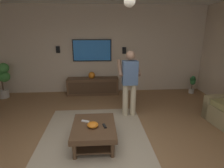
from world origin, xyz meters
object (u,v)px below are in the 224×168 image
Objects in this scene: tv at (92,50)px; wall_speaker_left at (124,50)px; person_standing at (130,80)px; bowl at (93,125)px; potted_plant_tall at (2,75)px; wall_speaker_right at (58,50)px; vase_round at (92,75)px; media_console at (93,86)px; remote_white at (85,121)px; coffee_table at (94,130)px; potted_plant_short at (193,82)px; remote_black at (104,126)px.

wall_speaker_left is (0.01, -1.08, -0.01)m from tv.
bowl is at bearing 143.71° from person_standing.
potted_plant_tall is at bearing -82.20° from tv.
vase_round is at bearing -105.26° from wall_speaker_right.
potted_plant_tall is 1.91m from wall_speaker_right.
vase_round reaches higher than media_console.
potted_plant_tall is 3.82m from remote_white.
wall_speaker_right is at bearing 20.36° from bowl.
remote_white is (0.15, 0.16, 0.12)m from coffee_table.
coffee_table is 3.36m from tv.
potted_plant_short is at bearing -90.22° from potted_plant_tall.
remote_white is 0.42m from remote_black.
media_console is 1.19m from tv.
potted_plant_short is at bearing 59.42° from remote_white.
coffee_table is 2.91m from media_console.
wall_speaker_left is 2.20m from wall_speaker_right.
person_standing reaches higher than coffee_table.
wall_speaker_right reaches higher than coffee_table.
potted_plant_tall is 5.48× the size of bowl.
potted_plant_short is 4.65m from wall_speaker_right.
wall_speaker_left is at bearing -17.19° from coffee_table.
wall_speaker_right reaches higher than remote_white.
remote_black is at bearing 166.38° from wall_speaker_left.
bowl is 0.22m from remote_black.
person_standing is 1.53m from remote_black.
potted_plant_short is at bearing -59.90° from person_standing.
remote_white is at bearing 126.99° from potted_plant_short.
wall_speaker_left reaches higher than media_console.
vase_round reaches higher than remote_white.
person_standing is 1.94m from vase_round.
tv is at bearing -5.11° from vase_round.
person_standing reaches higher than wall_speaker_right.
potted_plant_tall is 4.23m from remote_black.
tv reaches higher than bowl.
media_console is 1.66m from wall_speaker_right.
bowl is 2.95m from vase_round.
wall_speaker_left is (0.30, -1.11, 0.77)m from vase_round.
potted_plant_short reaches higher than coffee_table.
tv is 3.57m from potted_plant_short.
media_console is 1.60m from wall_speaker_left.
potted_plant_short reaches higher than remote_white.
wall_speaker_right is (3.02, 1.05, 1.06)m from remote_white.
person_standing is 7.98× the size of bowl.
wall_speaker_right is (3.24, 1.20, 1.03)m from bowl.
remote_white is (-1.07, 1.02, -0.52)m from person_standing.
tv is 8.54× the size of remote_white.
person_standing is 7.45× the size of vase_round.
coffee_table is 0.24m from remote_black.
bowl is at bearing 166.82° from coffee_table.
wall_speaker_left is (3.23, -0.78, 1.02)m from remote_black.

